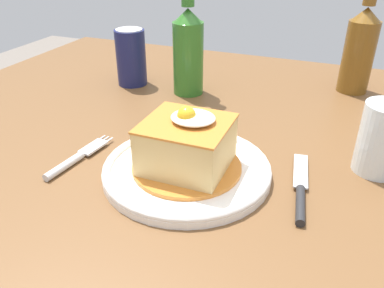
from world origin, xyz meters
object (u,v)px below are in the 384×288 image
at_px(soda_can, 131,57).
at_px(beer_bottle_amber, 360,46).
at_px(knife, 300,194).
at_px(beer_bottle_green, 188,47).
at_px(drinking_glass, 382,143).
at_px(main_plate, 187,169).
at_px(fork, 74,159).

height_order(soda_can, beer_bottle_amber, beer_bottle_amber).
distance_m(knife, beer_bottle_green, 0.42).
distance_m(soda_can, drinking_glass, 0.55).
bearing_deg(beer_bottle_amber, main_plate, -115.22).
bearing_deg(fork, main_plate, 11.67).
bearing_deg(knife, fork, -173.36).
bearing_deg(drinking_glass, beer_bottle_green, 153.87).
xyz_separation_m(beer_bottle_green, drinking_glass, (0.38, -0.18, -0.05)).
bearing_deg(knife, drinking_glass, 50.04).
relative_size(knife, beer_bottle_amber, 0.62).
distance_m(beer_bottle_amber, beer_bottle_green, 0.36).
distance_m(fork, drinking_glass, 0.45).
bearing_deg(fork, soda_can, 104.69).
xyz_separation_m(beer_bottle_amber, drinking_glass, (0.05, -0.33, -0.05)).
bearing_deg(knife, beer_bottle_amber, 83.98).
relative_size(main_plate, beer_bottle_green, 0.92).
relative_size(main_plate, beer_bottle_amber, 0.92).
distance_m(main_plate, beer_bottle_green, 0.34).
bearing_deg(beer_bottle_green, fork, -98.62).
height_order(knife, beer_bottle_amber, beer_bottle_amber).
height_order(main_plate, drinking_glass, drinking_glass).
bearing_deg(soda_can, beer_bottle_amber, 16.74).
bearing_deg(main_plate, soda_can, 130.75).
distance_m(main_plate, beer_bottle_amber, 0.50).
distance_m(fork, beer_bottle_green, 0.35).
height_order(fork, knife, same).
height_order(beer_bottle_amber, beer_bottle_green, same).
bearing_deg(drinking_glass, soda_can, 160.03).
bearing_deg(soda_can, knife, -35.24).
bearing_deg(beer_bottle_green, knife, -46.24).
relative_size(main_plate, fork, 1.72).
bearing_deg(beer_bottle_amber, beer_bottle_green, -156.44).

